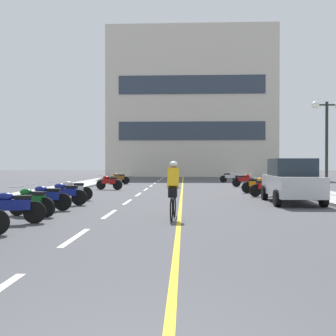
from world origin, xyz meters
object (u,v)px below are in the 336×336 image
motorcycle_11 (244,180)px  street_lamp_mid (327,125)px  motorcycle_6 (65,193)px  motorcycle_13 (230,177)px  motorcycle_10 (109,182)px  parked_car_near (291,181)px  motorcycle_3 (13,207)px  motorcycle_4 (31,201)px  motorcycle_8 (266,187)px  motorcycle_7 (72,190)px  motorcycle_9 (258,185)px  motorcycle_5 (46,197)px  motorcycle_12 (119,178)px  cyclist_rider (173,189)px

motorcycle_11 → street_lamp_mid: bearing=-70.1°
street_lamp_mid → motorcycle_6: bearing=-158.2°
motorcycle_11 → motorcycle_13: same height
motorcycle_10 → parked_car_near: bearing=-41.0°
parked_car_near → motorcycle_3: bearing=-146.2°
motorcycle_4 → motorcycle_8: bearing=41.5°
motorcycle_10 → motorcycle_11: bearing=21.1°
motorcycle_4 → motorcycle_11: size_ratio=0.98×
motorcycle_6 → motorcycle_7: same height
motorcycle_13 → motorcycle_10: bearing=-131.6°
motorcycle_11 → motorcycle_13: size_ratio=1.00×
motorcycle_7 → motorcycle_11: bearing=49.9°
motorcycle_8 → motorcycle_9: size_ratio=0.97×
street_lamp_mid → motorcycle_3: street_lamp_mid is taller
street_lamp_mid → motorcycle_8: (-2.99, -0.16, -3.03)m
street_lamp_mid → motorcycle_5: street_lamp_mid is taller
motorcycle_6 → motorcycle_9: same height
motorcycle_4 → motorcycle_6: same height
motorcycle_11 → motorcycle_12: (-9.25, 2.98, 0.00)m
motorcycle_4 → motorcycle_11: same height
parked_car_near → motorcycle_3: 10.81m
motorcycle_5 → motorcycle_7: same height
cyclist_rider → motorcycle_13: bearing=79.4°
motorcycle_10 → motorcycle_12: bearing=94.2°
motorcycle_7 → motorcycle_9: size_ratio=0.98×
motorcycle_13 → parked_car_near: bearing=-88.3°
motorcycle_7 → motorcycle_11: (8.98, 10.65, 0.00)m
motorcycle_8 → motorcycle_13: 14.19m
motorcycle_8 → motorcycle_12: same height
motorcycle_11 → cyclist_rider: (-4.47, -16.08, 0.41)m
motorcycle_4 → motorcycle_13: (8.54, 21.87, 0.00)m
motorcycle_3 → motorcycle_4: 1.54m
motorcycle_9 → cyclist_rider: size_ratio=0.96×
cyclist_rider → parked_car_near: bearing=45.9°
motorcycle_6 → motorcycle_13: 20.51m
motorcycle_12 → parked_car_near: bearing=-56.2°
cyclist_rider → motorcycle_11: bearing=74.5°
motorcycle_6 → motorcycle_7: bearing=97.0°
cyclist_rider → motorcycle_12: bearing=104.1°
parked_car_near → motorcycle_13: 17.41m
motorcycle_4 → motorcycle_9: bearing=48.4°
motorcycle_7 → motorcycle_13: (8.70, 16.83, 0.00)m
motorcycle_12 → cyclist_rider: (4.78, -19.06, 0.41)m
motorcycle_8 → motorcycle_3: bearing=-132.9°
motorcycle_12 → motorcycle_6: bearing=-88.2°
motorcycle_8 → motorcycle_10: size_ratio=0.98×
motorcycle_10 → motorcycle_12: (-0.47, 6.36, 0.00)m
motorcycle_3 → motorcycle_5: bearing=92.6°
motorcycle_8 → motorcycle_12: size_ratio=0.97×
motorcycle_6 → motorcycle_8: (8.60, 4.49, 0.00)m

